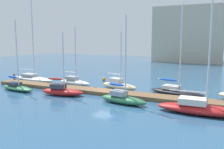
{
  "coord_description": "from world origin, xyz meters",
  "views": [
    {
      "loc": [
        12.72,
        -24.26,
        6.32
      ],
      "look_at": [
        0.0,
        2.0,
        2.0
      ],
      "focal_mm": 38.83,
      "sensor_mm": 36.0,
      "label": 1
    }
  ],
  "objects": [
    {
      "name": "dock_piling_near_end",
      "position": [
        -15.38,
        0.93,
        0.63
      ],
      "size": [
        0.28,
        0.28,
        1.27
      ],
      "primitive_type": "cylinder",
      "color": "brown",
      "rests_on": "ground_plane"
    },
    {
      "name": "sailboat_2",
      "position": [
        -6.32,
        3.11,
        0.49
      ],
      "size": [
        5.42,
        2.27,
        7.85
      ],
      "rotation": [
        0.0,
        0.0,
        -0.14
      ],
      "color": "white",
      "rests_on": "ground_plane"
    },
    {
      "name": "sailboat_1",
      "position": [
        -10.59,
        -3.02,
        0.5
      ],
      "size": [
        5.47,
        2.23,
        8.53
      ],
      "rotation": [
        0.0,
        0.0,
        -0.13
      ],
      "color": "#2D7047",
      "rests_on": "ground_plane"
    },
    {
      "name": "dock_pier",
      "position": [
        0.0,
        0.0,
        0.21
      ],
      "size": [
        31.57,
        2.15,
        0.42
      ],
      "primitive_type": "cube",
      "color": "brown",
      "rests_on": "ground_plane"
    },
    {
      "name": "ground_plane",
      "position": [
        0.0,
        0.0,
        0.0
      ],
      "size": [
        120.0,
        120.0,
        0.0
      ],
      "primitive_type": "plane",
      "color": "#2D567A"
    },
    {
      "name": "sailboat_7",
      "position": [
        10.83,
        -3.25,
        0.59
      ],
      "size": [
        7.49,
        2.17,
        11.98
      ],
      "rotation": [
        0.0,
        0.0,
        0.02
      ],
      "color": "#B21E1E",
      "rests_on": "ground_plane"
    },
    {
      "name": "sailboat_6",
      "position": [
        7.5,
        3.09,
        0.51
      ],
      "size": [
        6.47,
        3.05,
        10.04
      ],
      "rotation": [
        0.0,
        0.0,
        -0.2
      ],
      "color": "black",
      "rests_on": "ground_plane"
    },
    {
      "name": "mooring_buoy_orange",
      "position": [
        -4.11,
        7.66,
        0.27
      ],
      "size": [
        0.54,
        0.54,
        0.54
      ],
      "primitive_type": "sphere",
      "color": "orange",
      "rests_on": "ground_plane"
    },
    {
      "name": "sailboat_4",
      "position": [
        0.41,
        3.13,
        0.55
      ],
      "size": [
        5.41,
        2.67,
        7.13
      ],
      "rotation": [
        0.0,
        0.0,
        -0.23
      ],
      "color": "beige",
      "rests_on": "ground_plane"
    },
    {
      "name": "sailboat_5",
      "position": [
        3.53,
        -2.91,
        0.57
      ],
      "size": [
        5.18,
        2.23,
        8.55
      ],
      "rotation": [
        0.0,
        0.0,
        -0.14
      ],
      "color": "#2D7047",
      "rests_on": "ground_plane"
    },
    {
      "name": "sailboat_3",
      "position": [
        -4.03,
        -2.69,
        0.55
      ],
      "size": [
        5.25,
        2.44,
        7.0
      ],
      "rotation": [
        0.0,
        0.0,
        0.15
      ],
      "color": "#B21E1E",
      "rests_on": "ground_plane"
    },
    {
      "name": "harbor_building_distant",
      "position": [
        2.29,
        46.35,
        7.41
      ],
      "size": [
        17.86,
        11.51,
        14.83
      ],
      "primitive_type": "cube",
      "color": "#BCB299",
      "rests_on": "ground_plane"
    },
    {
      "name": "sailboat_0",
      "position": [
        -14.01,
        3.16,
        0.51
      ],
      "size": [
        7.95,
        2.74,
        12.56
      ],
      "rotation": [
        0.0,
        0.0,
        -0.08
      ],
      "color": "white",
      "rests_on": "ground_plane"
    }
  ]
}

